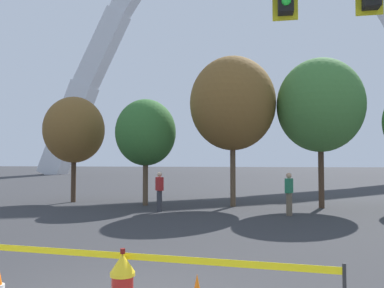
# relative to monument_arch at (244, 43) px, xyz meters

# --- Properties ---
(caution_tape_barrier) EXTENTS (4.65, 0.43, 0.96)m
(caution_tape_barrier) POSITION_rel_monument_arch_xyz_m (0.43, -48.22, -17.83)
(caution_tape_barrier) COLOR #232326
(caution_tape_barrier) RESTS_ON ground
(monument_arch) EXTENTS (60.72, 3.26, 41.53)m
(monument_arch) POSITION_rel_monument_arch_xyz_m (0.00, 0.00, 0.00)
(monument_arch) COLOR silver
(monument_arch) RESTS_ON ground
(tree_far_left) EXTENTS (2.99, 2.99, 5.23)m
(tree_far_left) POSITION_rel_monument_arch_xyz_m (-7.19, -35.11, -14.90)
(tree_far_left) COLOR #473323
(tree_far_left) RESTS_ON ground
(tree_left_mid) EXTENTS (2.80, 2.80, 4.89)m
(tree_left_mid) POSITION_rel_monument_arch_xyz_m (-3.27, -35.80, -15.13)
(tree_left_mid) COLOR brown
(tree_left_mid) RESTS_ON ground
(tree_center_left) EXTENTS (3.86, 3.86, 6.76)m
(tree_center_left) POSITION_rel_monument_arch_xyz_m (0.73, -35.57, -13.85)
(tree_center_left) COLOR brown
(tree_center_left) RESTS_ON ground
(tree_center_right) EXTENTS (3.73, 3.73, 6.52)m
(tree_center_right) POSITION_rel_monument_arch_xyz_m (4.53, -35.50, -14.01)
(tree_center_right) COLOR #473323
(tree_center_right) RESTS_ON ground
(pedestrian_walking_left) EXTENTS (0.38, 0.39, 1.59)m
(pedestrian_walking_left) POSITION_rel_monument_arch_xyz_m (-2.08, -37.78, -17.66)
(pedestrian_walking_left) COLOR #38383D
(pedestrian_walking_left) RESTS_ON ground
(pedestrian_standing_center) EXTENTS (0.33, 0.39, 1.59)m
(pedestrian_standing_center) POSITION_rel_monument_arch_xyz_m (2.98, -38.04, -17.66)
(pedestrian_standing_center) COLOR brown
(pedestrian_standing_center) RESTS_ON ground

